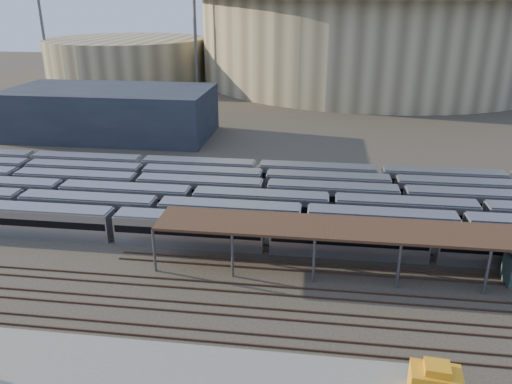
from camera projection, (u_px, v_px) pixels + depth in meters
The scene contains 12 objects.
ground at pixel (225, 282), 52.45m from camera, with size 420.00×420.00×0.00m, color #383026.
apron at pixel (127, 378), 39.21m from camera, with size 50.00×9.00×0.20m, color gray.
subway_trains at pixel (258, 200), 68.71m from camera, with size 127.36×23.90×3.60m.
inspection_shed at pixel (440, 235), 51.60m from camera, with size 60.30×6.00×5.30m.
empty_tracks at pixel (215, 309), 47.81m from camera, with size 170.00×9.62×0.18m.
stadium at pixel (372, 31), 172.33m from camera, with size 124.00×124.00×32.50m.
secondary_arena at pixel (128, 59), 177.04m from camera, with size 56.00×56.00×14.00m, color tan.
service_building at pixel (111, 112), 105.60m from camera, with size 42.00×20.00×10.00m, color #1E232D.
floodlight_0 at pixel (195, 22), 149.90m from camera, with size 4.00×1.00×38.40m.
floodlight_1 at pixel (41, 19), 165.87m from camera, with size 4.00×1.00×38.40m.
floodlight_3 at pixel (277, 16), 193.52m from camera, with size 4.00×1.00×38.40m.
yellow_equipment at pixel (435, 383), 36.96m from camera, with size 3.64×2.28×2.28m, color orange.
Camera 1 is at (9.19, -44.44, 28.16)m, focal length 35.00 mm.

